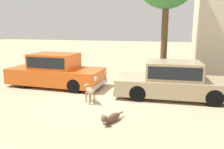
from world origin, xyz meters
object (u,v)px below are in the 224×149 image
Objects in this scene: stray_dog_spotted at (89,91)px; stray_dog_tan at (111,118)px; parked_sedan_nearest at (56,70)px; parked_sedan_second at (174,80)px.

stray_dog_spotted is 2.01m from stray_dog_tan.
stray_dog_spotted reaches higher than stray_dog_tan.
stray_dog_tan is at bearing 178.25° from stray_dog_spotted.
stray_dog_tan is at bearing -41.17° from parked_sedan_nearest.
stray_dog_tan is (-1.64, -3.07, -0.57)m from parked_sedan_second.
stray_dog_spotted is at bearing -156.47° from parked_sedan_second.
parked_sedan_nearest is at bearing 11.80° from stray_dog_spotted.
parked_sedan_second is 6.12× the size of stray_dog_spotted.
stray_dog_spotted is 0.74× the size of stray_dog_tan.
parked_sedan_second reaches higher than stray_dog_tan.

